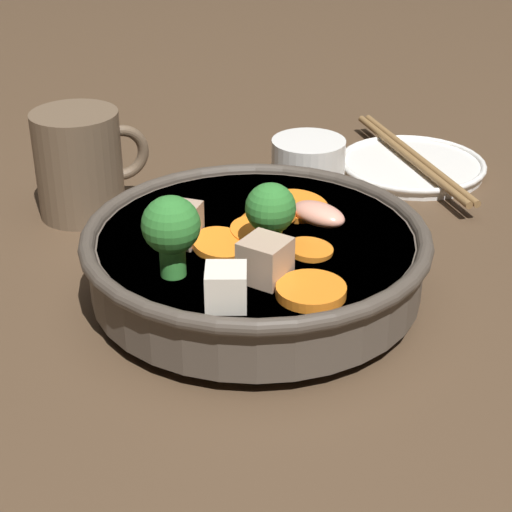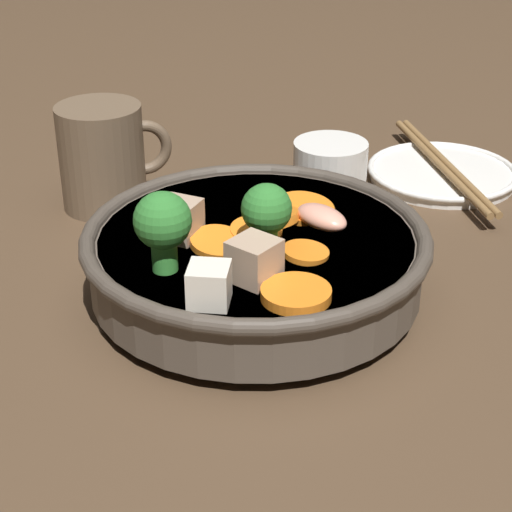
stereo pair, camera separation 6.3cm
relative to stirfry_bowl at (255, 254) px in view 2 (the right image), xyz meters
name	(u,v)px [view 2 (the right image)]	position (x,y,z in m)	size (l,w,h in m)	color
ground_plane	(256,297)	(0.00, 0.00, -0.04)	(3.00, 3.00, 0.00)	#4C3826
stirfry_bowl	(255,254)	(0.00, 0.00, 0.00)	(0.26, 0.26, 0.11)	#51473D
side_saucer	(442,173)	(0.24, 0.16, -0.03)	(0.15, 0.15, 0.01)	white
tea_cup	(330,173)	(0.11, 0.14, -0.01)	(0.07, 0.07, 0.06)	white
dark_mug	(104,157)	(-0.08, 0.20, 0.01)	(0.10, 0.08, 0.09)	brown
chopsticks_pair	(443,164)	(0.24, 0.16, -0.02)	(0.04, 0.24, 0.01)	olive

